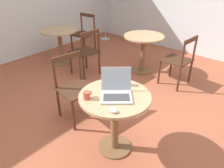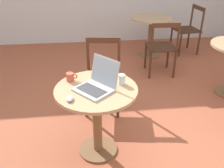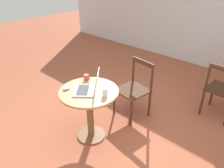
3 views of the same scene
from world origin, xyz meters
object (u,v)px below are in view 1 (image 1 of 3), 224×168
(chair_far_front, at_px, (86,52))
(mug, at_px, (87,95))
(chair_mid_front, at_px, (179,61))
(laptop, at_px, (116,91))
(cafe_table_mid, at_px, (143,45))
(cafe_table_far, at_px, (60,38))
(cafe_table_near, at_px, (115,109))
(drinking_glass, at_px, (126,81))
(mouse, at_px, (113,110))
(chair_near_back, at_px, (75,88))
(chair_far_right, at_px, (84,34))

(chair_far_front, distance_m, mug, 2.06)
(chair_mid_front, relative_size, laptop, 2.04)
(chair_mid_front, bearing_deg, cafe_table_mid, 85.84)
(cafe_table_far, relative_size, chair_mid_front, 0.85)
(cafe_table_near, relative_size, drinking_glass, 7.79)
(laptop, bearing_deg, cafe_table_far, 65.30)
(chair_mid_front, bearing_deg, chair_far_front, 117.37)
(cafe_table_far, bearing_deg, cafe_table_mid, -62.69)
(cafe_table_far, bearing_deg, cafe_table_near, -114.97)
(chair_mid_front, distance_m, mug, 2.18)
(mouse, bearing_deg, chair_far_front, 53.73)
(cafe_table_near, height_order, chair_far_front, chair_far_front)
(cafe_table_near, distance_m, drinking_glass, 0.34)
(chair_mid_front, bearing_deg, chair_near_back, 160.15)
(chair_near_back, height_order, laptop, laptop)
(mug, bearing_deg, chair_far_right, 48.16)
(cafe_table_near, xyz_separation_m, drinking_glass, (0.24, 0.05, 0.23))
(chair_far_right, bearing_deg, chair_far_front, -131.22)
(mouse, height_order, mug, mug)
(chair_far_right, bearing_deg, mouse, -127.99)
(chair_near_back, xyz_separation_m, mouse, (-0.35, -0.99, 0.30))
(cafe_table_near, bearing_deg, chair_mid_front, 5.04)
(chair_mid_front, height_order, drinking_glass, chair_mid_front)
(chair_far_right, bearing_deg, drinking_glass, -123.60)
(chair_far_front, bearing_deg, chair_far_right, 48.78)
(cafe_table_far, distance_m, chair_mid_front, 2.46)
(laptop, bearing_deg, cafe_table_near, 128.46)
(chair_near_back, xyz_separation_m, laptop, (-0.11, -0.83, 0.34))
(cafe_table_mid, height_order, mug, mug)
(mouse, bearing_deg, cafe_table_far, 62.47)
(chair_mid_front, distance_m, chair_far_right, 2.44)
(cafe_table_mid, height_order, chair_far_right, chair_far_right)
(drinking_glass, bearing_deg, chair_near_back, 99.04)
(chair_far_right, bearing_deg, cafe_table_near, -126.69)
(chair_far_front, distance_m, drinking_glass, 1.89)
(cafe_table_mid, distance_m, mouse, 2.48)
(chair_far_right, xyz_separation_m, mouse, (-2.17, -2.78, 0.30))
(cafe_table_far, bearing_deg, chair_near_back, -121.72)
(cafe_table_near, height_order, cafe_table_mid, same)
(cafe_table_near, xyz_separation_m, chair_near_back, (0.12, 0.82, -0.10))
(cafe_table_far, distance_m, drinking_glass, 2.63)
(mouse, xyz_separation_m, mug, (-0.01, 0.35, 0.02))
(chair_near_back, height_order, mouse, chair_near_back)
(chair_far_right, bearing_deg, laptop, -126.44)
(cafe_table_mid, relative_size, chair_far_right, 0.85)
(cafe_table_mid, relative_size, cafe_table_far, 1.00)
(chair_far_front, height_order, mug, chair_far_front)
(chair_near_back, relative_size, chair_far_right, 1.00)
(chair_near_back, height_order, mug, chair_near_back)
(laptop, height_order, mug, laptop)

